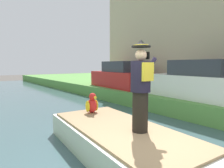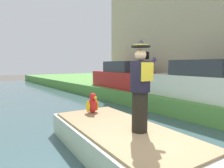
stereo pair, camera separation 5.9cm
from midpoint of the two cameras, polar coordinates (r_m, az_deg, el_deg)
boat at (r=4.52m, az=2.69°, el=-16.10°), size 2.19×4.35×0.61m
person_pirate at (r=3.97m, az=8.70°, el=-0.77°), size 0.61×0.42×1.85m
parrot_plush at (r=5.60m, az=-5.45°, el=-5.88°), size 0.36×0.35×0.57m
parked_car_white at (r=8.43m, az=24.20°, el=0.49°), size 2.01×4.12×1.50m
parked_car_red at (r=11.48m, az=2.98°, el=2.24°), size 2.01×4.12×1.50m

